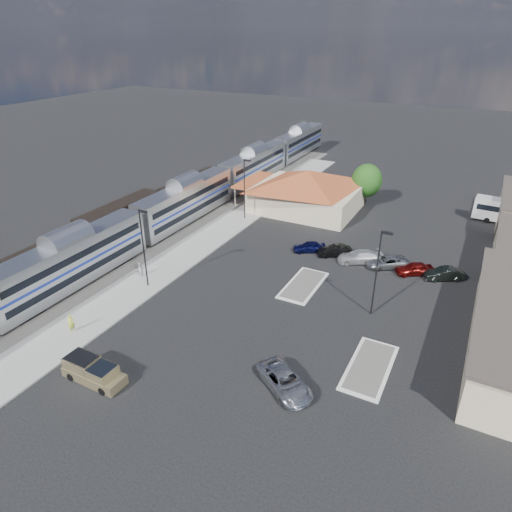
% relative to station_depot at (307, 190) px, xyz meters
% --- Properties ---
extents(ground, '(280.00, 280.00, 0.00)m').
position_rel_station_depot_xyz_m(ground, '(4.56, -24.00, -3.13)').
color(ground, black).
rests_on(ground, ground).
extents(railbed, '(16.00, 100.00, 0.12)m').
position_rel_station_depot_xyz_m(railbed, '(-16.44, -16.00, -3.07)').
color(railbed, '#4C4944').
rests_on(railbed, ground).
extents(platform, '(5.50, 92.00, 0.18)m').
position_rel_station_depot_xyz_m(platform, '(-7.44, -18.00, -3.04)').
color(platform, gray).
rests_on(platform, ground).
extents(passenger_train, '(3.00, 104.00, 5.55)m').
position_rel_station_depot_xyz_m(passenger_train, '(-13.44, -12.61, -0.26)').
color(passenger_train, silver).
rests_on(passenger_train, ground).
extents(freight_cars, '(2.80, 46.00, 4.00)m').
position_rel_station_depot_xyz_m(freight_cars, '(-19.44, -19.77, -1.21)').
color(freight_cars, black).
rests_on(freight_cars, ground).
extents(station_depot, '(18.35, 12.24, 6.20)m').
position_rel_station_depot_xyz_m(station_depot, '(0.00, 0.00, 0.00)').
color(station_depot, beige).
rests_on(station_depot, ground).
extents(traffic_island_south, '(3.30, 7.50, 0.21)m').
position_rel_station_depot_xyz_m(traffic_island_south, '(8.56, -22.00, -3.03)').
color(traffic_island_south, silver).
rests_on(traffic_island_south, ground).
extents(traffic_island_north, '(3.30, 7.50, 0.21)m').
position_rel_station_depot_xyz_m(traffic_island_north, '(18.56, -32.00, -3.03)').
color(traffic_island_north, silver).
rests_on(traffic_island_north, ground).
extents(lamp_plat_s, '(1.08, 0.25, 9.00)m').
position_rel_station_depot_xyz_m(lamp_plat_s, '(-6.34, -30.00, 2.21)').
color(lamp_plat_s, black).
rests_on(lamp_plat_s, ground).
extents(lamp_plat_n, '(1.08, 0.25, 9.00)m').
position_rel_station_depot_xyz_m(lamp_plat_n, '(-6.34, -8.00, 2.21)').
color(lamp_plat_n, black).
rests_on(lamp_plat_n, ground).
extents(lamp_lot, '(1.08, 0.25, 9.00)m').
position_rel_station_depot_xyz_m(lamp_lot, '(16.66, -24.00, 2.21)').
color(lamp_lot, black).
rests_on(lamp_lot, ground).
extents(tree_depot, '(4.71, 4.71, 6.63)m').
position_rel_station_depot_xyz_m(tree_depot, '(7.56, 6.00, 0.89)').
color(tree_depot, '#382314').
rests_on(tree_depot, ground).
extents(pickup_truck, '(5.36, 2.07, 1.84)m').
position_rel_station_depot_xyz_m(pickup_truck, '(-0.63, -43.64, -2.26)').
color(pickup_truck, tan).
rests_on(pickup_truck, ground).
extents(suv, '(6.00, 5.22, 1.54)m').
position_rel_station_depot_xyz_m(suv, '(13.25, -37.49, -2.36)').
color(suv, '#A3A5AB').
rests_on(suv, ground).
extents(person_a, '(0.61, 0.75, 1.78)m').
position_rel_station_depot_xyz_m(person_a, '(-7.18, -39.86, -2.06)').
color(person_a, '#D0DC45').
rests_on(person_a, platform).
extents(person_b, '(0.83, 0.94, 1.64)m').
position_rel_station_depot_xyz_m(person_b, '(-8.58, -28.72, -2.13)').
color(person_b, white).
rests_on(person_b, platform).
extents(parked_car_a, '(4.33, 3.43, 1.38)m').
position_rel_station_depot_xyz_m(parked_car_a, '(5.99, -13.74, -2.44)').
color(parked_car_a, '#0D1044').
rests_on(parked_car_a, ground).
extents(parked_car_b, '(4.37, 3.49, 1.39)m').
position_rel_station_depot_xyz_m(parked_car_b, '(9.19, -13.44, -2.43)').
color(parked_car_b, black).
rests_on(parked_car_b, ground).
extents(parked_car_c, '(5.57, 4.36, 1.51)m').
position_rel_station_depot_xyz_m(parked_car_c, '(12.39, -13.74, -2.38)').
color(parked_car_c, silver).
rests_on(parked_car_c, ground).
extents(parked_car_d, '(5.38, 4.59, 1.37)m').
position_rel_station_depot_xyz_m(parked_car_d, '(15.59, -13.44, -2.45)').
color(parked_car_d, gray).
rests_on(parked_car_d, ground).
extents(parked_car_e, '(4.46, 3.60, 1.43)m').
position_rel_station_depot_xyz_m(parked_car_e, '(18.79, -13.74, -2.42)').
color(parked_car_e, maroon).
rests_on(parked_car_e, ground).
extents(parked_car_f, '(4.49, 3.39, 1.42)m').
position_rel_station_depot_xyz_m(parked_car_f, '(21.99, -13.44, -2.42)').
color(parked_car_f, black).
rests_on(parked_car_f, ground).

